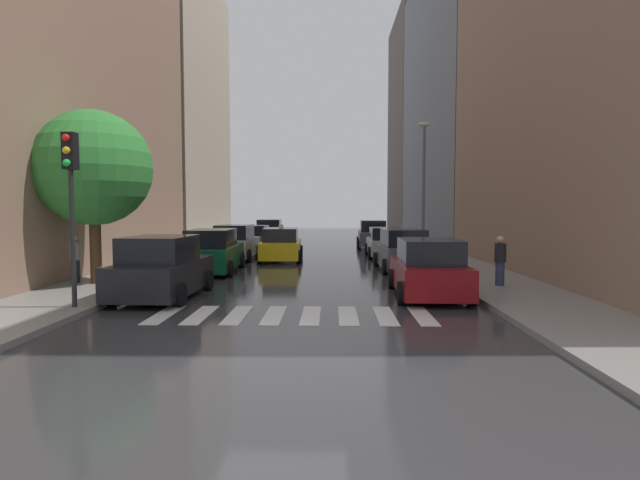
{
  "coord_description": "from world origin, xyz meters",
  "views": [
    {
      "loc": [
        0.93,
        -9.07,
        2.59
      ],
      "look_at": [
        0.35,
        18.21,
        0.91
      ],
      "focal_mm": 28.5,
      "sensor_mm": 36.0,
      "label": 1
    }
  ],
  "objects_px": {
    "parked_car_left_second": "(212,252)",
    "parked_car_right_fourth": "(372,235)",
    "parked_car_left_nearest": "(162,269)",
    "lamp_post_right": "(424,179)",
    "pedestrian_near_tree": "(500,260)",
    "parked_car_right_nearest": "(429,270)",
    "street_tree_left": "(93,168)",
    "parked_car_left_third": "(235,243)",
    "parked_car_left_fourth": "(254,238)",
    "parked_car_right_third": "(385,243)",
    "taxi_midroad": "(281,245)",
    "parked_car_right_second": "(403,251)",
    "pedestrian_foreground": "(75,258)",
    "traffic_light_left_corner": "(71,180)",
    "parked_car_left_fifth": "(270,232)"
  },
  "relations": [
    {
      "from": "parked_car_left_second",
      "to": "parked_car_right_fourth",
      "type": "relative_size",
      "value": 1.01
    },
    {
      "from": "parked_car_right_second",
      "to": "pedestrian_near_tree",
      "type": "bearing_deg",
      "value": -157.2
    },
    {
      "from": "parked_car_left_fifth",
      "to": "parked_car_right_nearest",
      "type": "bearing_deg",
      "value": -163.98
    },
    {
      "from": "pedestrian_foreground",
      "to": "parked_car_right_second",
      "type": "bearing_deg",
      "value": -1.54
    },
    {
      "from": "parked_car_left_third",
      "to": "parked_car_right_third",
      "type": "bearing_deg",
      "value": -77.89
    },
    {
      "from": "parked_car_right_nearest",
      "to": "pedestrian_foreground",
      "type": "relative_size",
      "value": 2.72
    },
    {
      "from": "parked_car_left_third",
      "to": "traffic_light_left_corner",
      "type": "height_order",
      "value": "traffic_light_left_corner"
    },
    {
      "from": "parked_car_right_third",
      "to": "parked_car_left_second",
      "type": "bearing_deg",
      "value": 131.75
    },
    {
      "from": "parked_car_left_nearest",
      "to": "pedestrian_near_tree",
      "type": "xyz_separation_m",
      "value": [
        10.29,
        1.62,
        0.13
      ]
    },
    {
      "from": "street_tree_left",
      "to": "traffic_light_left_corner",
      "type": "height_order",
      "value": "street_tree_left"
    },
    {
      "from": "parked_car_right_third",
      "to": "street_tree_left",
      "type": "relative_size",
      "value": 0.77
    },
    {
      "from": "street_tree_left",
      "to": "parked_car_left_second",
      "type": "bearing_deg",
      "value": 55.18
    },
    {
      "from": "taxi_midroad",
      "to": "street_tree_left",
      "type": "bearing_deg",
      "value": 148.12
    },
    {
      "from": "parked_car_left_third",
      "to": "parked_car_left_fourth",
      "type": "distance_m",
      "value": 6.43
    },
    {
      "from": "parked_car_left_nearest",
      "to": "parked_car_left_fifth",
      "type": "relative_size",
      "value": 0.97
    },
    {
      "from": "parked_car_left_nearest",
      "to": "parked_car_right_nearest",
      "type": "bearing_deg",
      "value": -85.6
    },
    {
      "from": "parked_car_left_second",
      "to": "pedestrian_near_tree",
      "type": "bearing_deg",
      "value": -114.91
    },
    {
      "from": "parked_car_right_fourth",
      "to": "lamp_post_right",
      "type": "xyz_separation_m",
      "value": [
        1.83,
        -8.44,
        3.2
      ]
    },
    {
      "from": "parked_car_left_third",
      "to": "parked_car_right_fourth",
      "type": "height_order",
      "value": "parked_car_right_fourth"
    },
    {
      "from": "pedestrian_near_tree",
      "to": "parked_car_right_fourth",
      "type": "bearing_deg",
      "value": 161.1
    },
    {
      "from": "parked_car_right_third",
      "to": "parked_car_right_fourth",
      "type": "distance_m",
      "value": 6.59
    },
    {
      "from": "parked_car_left_second",
      "to": "parked_car_right_second",
      "type": "height_order",
      "value": "parked_car_left_second"
    },
    {
      "from": "parked_car_left_second",
      "to": "parked_car_right_third",
      "type": "distance_m",
      "value": 10.33
    },
    {
      "from": "parked_car_left_second",
      "to": "parked_car_right_fourth",
      "type": "distance_m",
      "value": 15.43
    },
    {
      "from": "parked_car_right_fourth",
      "to": "traffic_light_left_corner",
      "type": "xyz_separation_m",
      "value": [
        -9.17,
        -21.6,
        2.44
      ]
    },
    {
      "from": "traffic_light_left_corner",
      "to": "parked_car_left_fifth",
      "type": "bearing_deg",
      "value": 86.41
    },
    {
      "from": "parked_car_left_third",
      "to": "parked_car_right_third",
      "type": "distance_m",
      "value": 7.97
    },
    {
      "from": "parked_car_right_nearest",
      "to": "pedestrian_near_tree",
      "type": "relative_size",
      "value": 2.74
    },
    {
      "from": "parked_car_left_nearest",
      "to": "pedestrian_foreground",
      "type": "distance_m",
      "value": 4.02
    },
    {
      "from": "taxi_midroad",
      "to": "pedestrian_foreground",
      "type": "height_order",
      "value": "taxi_midroad"
    },
    {
      "from": "parked_car_left_nearest",
      "to": "lamp_post_right",
      "type": "xyz_separation_m",
      "value": [
        9.52,
        10.97,
        3.21
      ]
    },
    {
      "from": "parked_car_left_fifth",
      "to": "parked_car_right_third",
      "type": "distance_m",
      "value": 13.88
    },
    {
      "from": "parked_car_left_nearest",
      "to": "parked_car_right_second",
      "type": "xyz_separation_m",
      "value": [
        7.91,
        6.72,
        -0.03
      ]
    },
    {
      "from": "parked_car_right_nearest",
      "to": "street_tree_left",
      "type": "height_order",
      "value": "street_tree_left"
    },
    {
      "from": "traffic_light_left_corner",
      "to": "parked_car_left_fourth",
      "type": "bearing_deg",
      "value": 85.77
    },
    {
      "from": "parked_car_left_fifth",
      "to": "parked_car_right_second",
      "type": "height_order",
      "value": "parked_car_left_fifth"
    },
    {
      "from": "parked_car_left_fifth",
      "to": "pedestrian_near_tree",
      "type": "distance_m",
      "value": 24.93
    },
    {
      "from": "parked_car_left_nearest",
      "to": "traffic_light_left_corner",
      "type": "bearing_deg",
      "value": 147.5
    },
    {
      "from": "parked_car_right_nearest",
      "to": "pedestrian_foreground",
      "type": "bearing_deg",
      "value": 83.81
    },
    {
      "from": "parked_car_left_nearest",
      "to": "pedestrian_near_tree",
      "type": "height_order",
      "value": "parked_car_left_nearest"
    },
    {
      "from": "lamp_post_right",
      "to": "parked_car_left_third",
      "type": "bearing_deg",
      "value": 178.18
    },
    {
      "from": "parked_car_right_nearest",
      "to": "taxi_midroad",
      "type": "distance_m",
      "value": 11.78
    },
    {
      "from": "taxi_midroad",
      "to": "traffic_light_left_corner",
      "type": "distance_m",
      "value": 13.85
    },
    {
      "from": "pedestrian_near_tree",
      "to": "parked_car_right_nearest",
      "type": "bearing_deg",
      "value": -90.93
    },
    {
      "from": "parked_car_right_third",
      "to": "parked_car_right_fourth",
      "type": "bearing_deg",
      "value": 1.58
    },
    {
      "from": "street_tree_left",
      "to": "lamp_post_right",
      "type": "xyz_separation_m",
      "value": [
        12.33,
        9.1,
        0.15
      ]
    },
    {
      "from": "parked_car_left_fifth",
      "to": "pedestrian_near_tree",
      "type": "xyz_separation_m",
      "value": [
        10.1,
        -22.8,
        0.15
      ]
    },
    {
      "from": "parked_car_left_fifth",
      "to": "pedestrian_foreground",
      "type": "bearing_deg",
      "value": 169.1
    },
    {
      "from": "parked_car_right_second",
      "to": "taxi_midroad",
      "type": "relative_size",
      "value": 0.93
    },
    {
      "from": "parked_car_right_third",
      "to": "taxi_midroad",
      "type": "height_order",
      "value": "taxi_midroad"
    }
  ]
}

